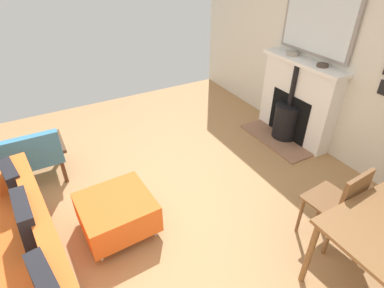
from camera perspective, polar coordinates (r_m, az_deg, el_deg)
name	(u,v)px	position (r m, az deg, el deg)	size (l,w,h in m)	color
ground_plane	(111,212)	(3.52, -14.65, -12.10)	(5.98, 5.49, 0.01)	#A87A4C
wall_left	(333,49)	(4.35, 24.61, 15.59)	(0.12, 5.49, 2.65)	beige
fireplace	(294,106)	(4.61, 18.37, 6.76)	(0.63, 1.27, 1.15)	#93664C
mirror_over_mantel	(318,22)	(4.36, 22.30, 20.19)	(0.04, 1.10, 0.82)	gray
mantel_bowl_near	(292,53)	(4.55, 18.03, 15.64)	(0.16, 0.16, 0.05)	#9E9384
mantel_bowl_far	(323,65)	(4.23, 22.98, 13.29)	(0.14, 0.14, 0.04)	#47382D
sofa	(9,261)	(2.97, -30.72, -18.05)	(1.04, 1.80, 0.82)	#B2B2B7
ottoman	(117,212)	(3.16, -13.71, -12.12)	(0.70, 0.68, 0.39)	#B2B2B7
armchair_accent	(33,153)	(3.97, -27.23, -1.54)	(0.68, 0.58, 0.73)	#4C3321
dining_chair_near_fireplace	(340,201)	(3.07, 25.72, -9.49)	(0.43, 0.43, 0.87)	brown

